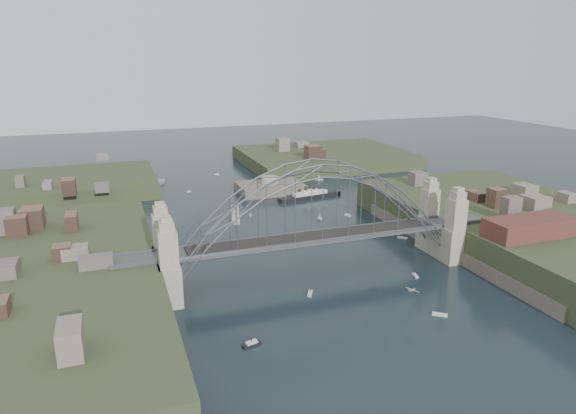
{
  "coord_description": "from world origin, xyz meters",
  "views": [
    {
      "loc": [
        -40.04,
        -93.73,
        44.8
      ],
      "look_at": [
        0.0,
        18.0,
        10.0
      ],
      "focal_mm": 31.65,
      "sensor_mm": 36.0,
      "label": 1
    }
  ],
  "objects_px": {
    "wharf_shed": "(531,227)",
    "naval_cruiser_far": "(151,186)",
    "bridge": "(317,219)",
    "ocean_liner": "(310,196)",
    "fort_island": "(270,193)",
    "naval_cruiser_near": "(235,213)"
  },
  "relations": [
    {
      "from": "wharf_shed",
      "to": "naval_cruiser_far",
      "type": "distance_m",
      "value": 125.74
    },
    {
      "from": "bridge",
      "to": "ocean_liner",
      "type": "distance_m",
      "value": 62.59
    },
    {
      "from": "bridge",
      "to": "fort_island",
      "type": "bearing_deg",
      "value": 80.27
    },
    {
      "from": "bridge",
      "to": "naval_cruiser_near",
      "type": "height_order",
      "value": "bridge"
    },
    {
      "from": "naval_cruiser_near",
      "to": "ocean_liner",
      "type": "bearing_deg",
      "value": 21.33
    },
    {
      "from": "fort_island",
      "to": "wharf_shed",
      "type": "relative_size",
      "value": 1.1
    },
    {
      "from": "fort_island",
      "to": "naval_cruiser_near",
      "type": "xyz_separation_m",
      "value": [
        -18.33,
        -23.51,
        1.12
      ]
    },
    {
      "from": "fort_island",
      "to": "ocean_liner",
      "type": "relative_size",
      "value": 0.96
    },
    {
      "from": "fort_island",
      "to": "ocean_liner",
      "type": "bearing_deg",
      "value": -51.67
    },
    {
      "from": "fort_island",
      "to": "wharf_shed",
      "type": "xyz_separation_m",
      "value": [
        32.0,
        -84.0,
        10.34
      ]
    },
    {
      "from": "naval_cruiser_near",
      "to": "ocean_liner",
      "type": "xyz_separation_m",
      "value": [
        28.21,
        11.02,
        0.08
      ]
    },
    {
      "from": "fort_island",
      "to": "ocean_liner",
      "type": "distance_m",
      "value": 15.97
    },
    {
      "from": "wharf_shed",
      "to": "naval_cruiser_near",
      "type": "height_order",
      "value": "wharf_shed"
    },
    {
      "from": "bridge",
      "to": "naval_cruiser_near",
      "type": "xyz_separation_m",
      "value": [
        -6.33,
        46.49,
        -11.54
      ]
    },
    {
      "from": "naval_cruiser_far",
      "to": "fort_island",
      "type": "bearing_deg",
      "value": -26.59
    },
    {
      "from": "bridge",
      "to": "naval_cruiser_near",
      "type": "relative_size",
      "value": 5.0
    },
    {
      "from": "naval_cruiser_far",
      "to": "ocean_liner",
      "type": "relative_size",
      "value": 0.71
    },
    {
      "from": "fort_island",
      "to": "wharf_shed",
      "type": "height_order",
      "value": "wharf_shed"
    },
    {
      "from": "bridge",
      "to": "naval_cruiser_near",
      "type": "distance_m",
      "value": 48.32
    },
    {
      "from": "fort_island",
      "to": "bridge",
      "type": "bearing_deg",
      "value": -99.73
    },
    {
      "from": "naval_cruiser_near",
      "to": "ocean_liner",
      "type": "height_order",
      "value": "ocean_liner"
    },
    {
      "from": "naval_cruiser_near",
      "to": "naval_cruiser_far",
      "type": "relative_size",
      "value": 1.03
    }
  ]
}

